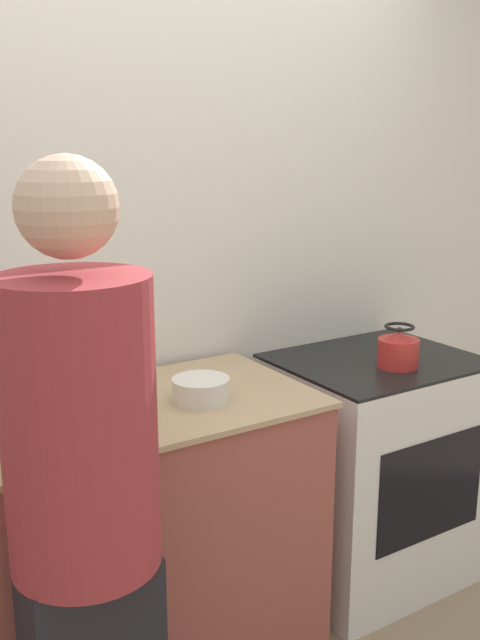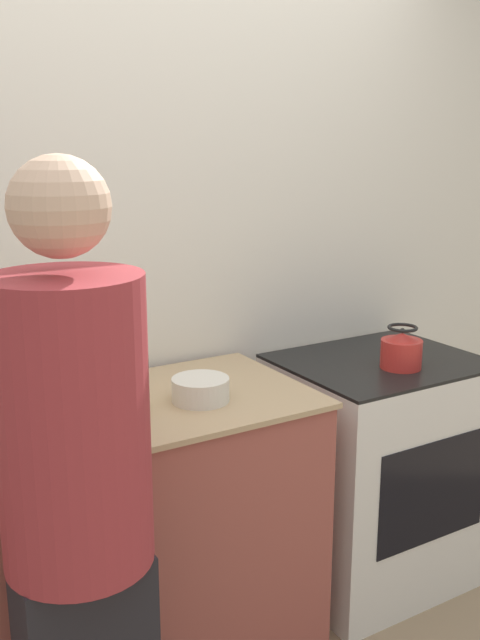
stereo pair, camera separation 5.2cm
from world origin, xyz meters
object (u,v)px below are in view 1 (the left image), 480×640
at_px(oven, 373,468).
at_px(cutting_board, 24,433).
at_px(kettle, 398,349).
at_px(person, 83,507).
at_px(bowl_prep, 123,402).
at_px(knife, 32,426).

distance_m(oven, cutting_board, 1.45).
bearing_deg(kettle, person, -163.69).
relative_size(person, kettle, 10.70).
distance_m(cutting_board, bowl_prep, 0.30).
bearing_deg(cutting_board, person, -90.00).
height_order(person, kettle, person).
xyz_separation_m(oven, bowl_prep, (-1.07, -0.04, 0.51)).
xyz_separation_m(oven, cutting_board, (-1.37, -0.05, 0.48)).
height_order(person, knife, person).
relative_size(person, bowl_prep, 11.33).
relative_size(knife, bowl_prep, 1.50).
bearing_deg(knife, bowl_prep, 10.82).
distance_m(oven, kettle, 0.53).
bearing_deg(knife, kettle, 6.89).
height_order(knife, kettle, kettle).
xyz_separation_m(person, knife, (0.03, 0.47, 0.02)).
bearing_deg(cutting_board, kettle, -2.55).
bearing_deg(oven, cutting_board, -177.87).
relative_size(person, cutting_board, 5.51).
height_order(person, cutting_board, person).
distance_m(person, cutting_board, 0.46).
bearing_deg(kettle, cutting_board, 177.45).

